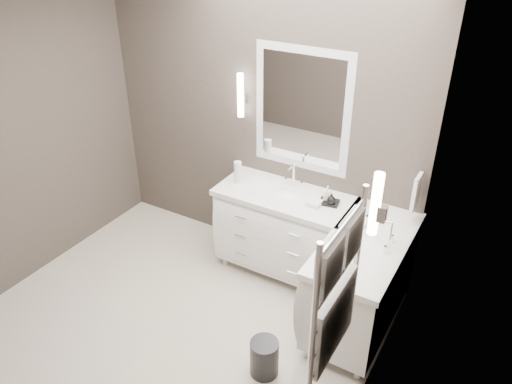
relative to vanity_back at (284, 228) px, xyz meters
The scene contains 19 objects.
floor 1.39m from the vanity_back, 110.17° to the right, with size 3.20×3.00×0.01m, color beige.
wall_back 1.01m from the vanity_back, 148.11° to the left, with size 3.20×0.01×2.70m, color #433B35.
wall_left 2.54m from the vanity_back, 149.20° to the right, with size 0.01×3.00×2.70m, color #433B35.
wall_right 1.89m from the vanity_back, 46.69° to the right, with size 0.01×3.00×2.70m, color #433B35.
vanity_back is the anchor object (origin of this frame).
vanity_right 0.93m from the vanity_back, 20.38° to the right, with size 0.59×1.24×0.97m.
mirror_back 1.10m from the vanity_back, 90.00° to the left, with size 0.90×0.02×1.10m.
mirror_right 1.62m from the vanity_back, 20.48° to the right, with size 0.02×0.90×1.10m.
sconce_back 1.27m from the vanity_back, 160.98° to the left, with size 0.06×0.06×0.40m.
sconce_right 1.84m from the vanity_back, 43.07° to the right, with size 0.06×0.06×0.40m.
towel_bar_corner 1.26m from the vanity_back, ahead, with size 0.03×0.22×0.30m.
towel_ladder 2.16m from the vanity_back, 55.90° to the right, with size 0.06×0.58×0.90m.
waste_bin 1.30m from the vanity_back, 68.93° to the right, with size 0.22×0.22×0.30m, color black.
amenity_tray_back 0.55m from the vanity_back, ahead, with size 0.17×0.13×0.03m, color black.
amenity_tray_right 0.90m from the vanity_back, ahead, with size 0.11×0.15×0.02m, color black.
water_bottle 0.67m from the vanity_back, behind, with size 0.07×0.07×0.21m, color silver.
soap_bottle_a 0.59m from the vanity_back, ahead, with size 0.06×0.06×0.13m, color white.
soap_bottle_b 0.61m from the vanity_back, ahead, with size 0.07×0.07×0.09m, color black.
soap_bottle_c 0.94m from the vanity_back, ahead, with size 0.06×0.06×0.16m, color white.
Camera 1 is at (2.16, -2.22, 3.08)m, focal length 35.00 mm.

